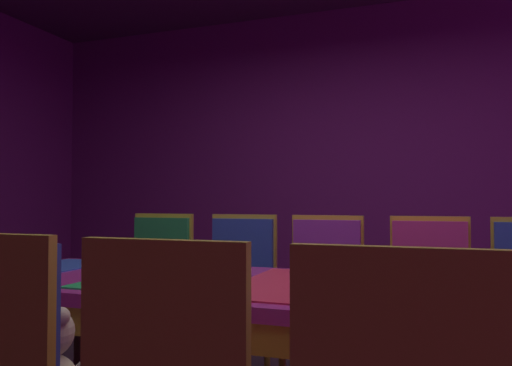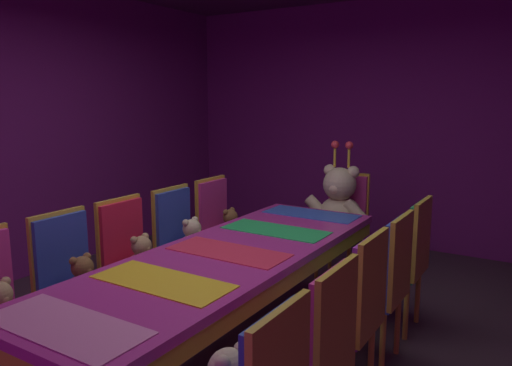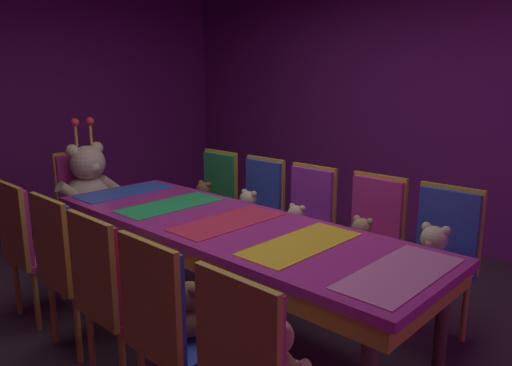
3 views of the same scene
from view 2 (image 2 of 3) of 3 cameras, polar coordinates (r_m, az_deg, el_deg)
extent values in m
plane|color=#3F2D38|center=(3.42, -3.10, -19.85)|extent=(7.90, 7.90, 0.00)
cube|color=#721E72|center=(5.89, 15.01, 6.64)|extent=(5.20, 0.12, 2.80)
cube|color=#B22D8C|center=(3.13, -3.22, -8.39)|extent=(0.90, 2.81, 0.05)
cube|color=gold|center=(3.15, -3.21, -9.69)|extent=(0.88, 2.76, 0.10)
cylinder|color=#4C3826|center=(4.15, 11.54, -9.32)|extent=(0.07, 0.07, 0.69)
cylinder|color=#4C3826|center=(4.46, 2.20, -7.78)|extent=(0.07, 0.07, 0.69)
cube|color=pink|center=(2.31, -21.12, -15.08)|extent=(0.77, 0.32, 0.01)
cube|color=yellow|center=(2.68, -10.73, -11.09)|extent=(0.77, 0.32, 0.01)
cube|color=#E52D4C|center=(3.12, -3.23, -7.90)|extent=(0.77, 0.32, 0.01)
cube|color=green|center=(3.61, 2.26, -5.45)|extent=(0.77, 0.32, 0.01)
cube|color=blue|center=(4.12, 6.39, -3.56)|extent=(0.77, 0.32, 0.01)
cube|color=#CC338C|center=(3.09, -27.37, -15.25)|extent=(0.40, 0.40, 0.04)
cylinder|color=gold|center=(3.38, -26.09, -17.22)|extent=(0.04, 0.04, 0.42)
sphere|color=tan|center=(2.96, -27.05, -11.82)|extent=(0.05, 0.05, 0.05)
sphere|color=tan|center=(3.01, -26.91, -10.11)|extent=(0.05, 0.05, 0.05)
cylinder|color=tan|center=(3.06, -25.72, -13.08)|extent=(0.05, 0.13, 0.12)
cylinder|color=tan|center=(3.00, -25.48, -14.81)|extent=(0.06, 0.13, 0.06)
cylinder|color=tan|center=(2.96, -27.06, -15.31)|extent=(0.06, 0.13, 0.06)
cube|color=#2D47B2|center=(3.36, -19.35, -12.64)|extent=(0.40, 0.40, 0.04)
cube|color=#2D47B2|center=(3.41, -21.53, -7.64)|extent=(0.05, 0.38, 0.50)
cube|color=gold|center=(3.42, -21.75, -7.57)|extent=(0.03, 0.41, 0.55)
cylinder|color=gold|center=(3.43, -15.22, -16.11)|extent=(0.04, 0.04, 0.42)
cylinder|color=gold|center=(3.25, -19.54, -17.90)|extent=(0.04, 0.04, 0.42)
cylinder|color=gold|center=(3.66, -18.76, -14.64)|extent=(0.04, 0.04, 0.42)
cylinder|color=gold|center=(3.49, -22.97, -16.16)|extent=(0.04, 0.04, 0.42)
ellipsoid|color=brown|center=(3.33, -19.44, -11.11)|extent=(0.17, 0.17, 0.14)
sphere|color=brown|center=(3.27, -19.40, -9.15)|extent=(0.14, 0.14, 0.14)
sphere|color=#99663C|center=(3.24, -18.86, -9.49)|extent=(0.05, 0.05, 0.05)
sphere|color=brown|center=(3.30, -18.92, -8.03)|extent=(0.05, 0.05, 0.05)
sphere|color=brown|center=(3.24, -20.34, -8.44)|extent=(0.05, 0.05, 0.05)
cylinder|color=brown|center=(3.35, -17.91, -10.65)|extent=(0.05, 0.12, 0.11)
cylinder|color=brown|center=(3.25, -20.26, -11.42)|extent=(0.05, 0.12, 0.11)
cylinder|color=brown|center=(3.29, -17.52, -12.12)|extent=(0.06, 0.13, 0.06)
cylinder|color=brown|center=(3.23, -18.76, -12.56)|extent=(0.06, 0.13, 0.06)
cube|color=red|center=(3.67, -13.10, -10.42)|extent=(0.40, 0.40, 0.04)
cube|color=red|center=(3.71, -15.25, -5.89)|extent=(0.05, 0.38, 0.50)
cube|color=gold|center=(3.72, -15.48, -5.84)|extent=(0.03, 0.41, 0.55)
cylinder|color=gold|center=(3.75, -9.41, -13.57)|extent=(0.04, 0.04, 0.42)
cylinder|color=gold|center=(3.54, -12.94, -15.17)|extent=(0.04, 0.04, 0.42)
cylinder|color=gold|center=(3.96, -12.98, -12.43)|extent=(0.04, 0.04, 0.42)
cylinder|color=gold|center=(3.76, -16.51, -13.83)|extent=(0.04, 0.04, 0.42)
ellipsoid|color=tan|center=(3.63, -13.16, -8.97)|extent=(0.18, 0.18, 0.14)
sphere|color=tan|center=(3.58, -13.06, -7.08)|extent=(0.14, 0.14, 0.14)
sphere|color=tan|center=(3.55, -12.50, -7.38)|extent=(0.05, 0.05, 0.05)
sphere|color=tan|center=(3.62, -12.68, -6.04)|extent=(0.05, 0.05, 0.05)
sphere|color=tan|center=(3.54, -13.89, -6.41)|extent=(0.05, 0.05, 0.05)
cylinder|color=tan|center=(3.66, -11.78, -8.52)|extent=(0.05, 0.13, 0.12)
cylinder|color=tan|center=(3.55, -13.77, -9.23)|extent=(0.05, 0.13, 0.12)
cylinder|color=tan|center=(3.60, -11.28, -9.86)|extent=(0.06, 0.13, 0.06)
cylinder|color=tan|center=(3.54, -12.33, -10.26)|extent=(0.06, 0.13, 0.06)
cube|color=#2D47B2|center=(4.02, -7.50, -8.44)|extent=(0.40, 0.40, 0.04)
cube|color=#2D47B2|center=(4.05, -9.56, -4.34)|extent=(0.05, 0.38, 0.50)
cube|color=gold|center=(4.07, -9.79, -4.30)|extent=(0.03, 0.41, 0.55)
cylinder|color=gold|center=(4.12, -4.23, -11.30)|extent=(0.04, 0.04, 0.42)
cylinder|color=gold|center=(3.88, -7.08, -12.69)|extent=(0.04, 0.04, 0.42)
cylinder|color=gold|center=(4.30, -7.73, -10.42)|extent=(0.04, 0.04, 0.42)
cylinder|color=gold|center=(4.08, -10.65, -11.66)|extent=(0.04, 0.04, 0.42)
ellipsoid|color=beige|center=(3.98, -7.53, -7.05)|extent=(0.19, 0.19, 0.15)
sphere|color=beige|center=(3.94, -7.39, -5.22)|extent=(0.15, 0.15, 0.15)
sphere|color=#FDDCAD|center=(3.91, -6.81, -5.49)|extent=(0.06, 0.06, 0.06)
sphere|color=beige|center=(3.98, -7.08, -4.24)|extent=(0.06, 0.06, 0.06)
sphere|color=beige|center=(3.89, -8.11, -4.57)|extent=(0.06, 0.06, 0.06)
cylinder|color=beige|center=(4.03, -6.27, -6.62)|extent=(0.05, 0.13, 0.12)
cylinder|color=beige|center=(3.89, -7.97, -7.25)|extent=(0.05, 0.13, 0.12)
cylinder|color=beige|center=(3.96, -5.69, -7.86)|extent=(0.06, 0.14, 0.06)
cylinder|color=beige|center=(3.89, -6.58, -8.22)|extent=(0.06, 0.14, 0.06)
cube|color=#CC338C|center=(4.44, -3.12, -6.59)|extent=(0.40, 0.40, 0.04)
cube|color=#CC338C|center=(4.47, -5.04, -2.91)|extent=(0.05, 0.38, 0.50)
cube|color=gold|center=(4.48, -5.26, -2.88)|extent=(0.03, 0.41, 0.55)
cylinder|color=gold|center=(4.55, -0.25, -9.20)|extent=(0.04, 0.04, 0.42)
cylinder|color=gold|center=(4.30, -2.55, -10.37)|extent=(0.04, 0.04, 0.42)
cylinder|color=gold|center=(4.72, -3.58, -8.51)|extent=(0.04, 0.04, 0.42)
cylinder|color=gold|center=(4.48, -5.98, -9.58)|extent=(0.04, 0.04, 0.42)
ellipsoid|color=brown|center=(4.41, -3.13, -5.42)|extent=(0.17, 0.17, 0.13)
sphere|color=brown|center=(4.37, -2.98, -3.92)|extent=(0.13, 0.13, 0.13)
sphere|color=#99663C|center=(4.35, -2.49, -4.12)|extent=(0.05, 0.05, 0.05)
sphere|color=brown|center=(4.41, -2.77, -3.13)|extent=(0.05, 0.05, 0.05)
sphere|color=brown|center=(4.33, -3.53, -3.38)|extent=(0.05, 0.05, 0.05)
cylinder|color=brown|center=(4.45, -2.14, -5.08)|extent=(0.05, 0.12, 0.11)
cylinder|color=brown|center=(4.32, -3.39, -5.56)|extent=(0.05, 0.12, 0.11)
cylinder|color=brown|center=(4.40, -1.62, -6.06)|extent=(0.06, 0.13, 0.06)
cylinder|color=brown|center=(4.33, -2.27, -6.33)|extent=(0.06, 0.13, 0.06)
sphere|color=beige|center=(1.89, -3.85, -20.05)|extent=(0.06, 0.06, 0.06)
sphere|color=beige|center=(1.97, -1.71, -18.61)|extent=(0.06, 0.06, 0.06)
cube|color=#CC338C|center=(2.27, 8.75, -15.97)|extent=(0.05, 0.38, 0.50)
cube|color=gold|center=(2.26, 9.27, -16.07)|extent=(0.03, 0.41, 0.55)
ellipsoid|color=tan|center=(2.42, 4.48, -18.89)|extent=(0.16, 0.16, 0.13)
sphere|color=tan|center=(2.37, 4.20, -16.29)|extent=(0.13, 0.13, 0.13)
sphere|color=tan|center=(2.39, 3.20, -16.27)|extent=(0.05, 0.05, 0.05)
sphere|color=tan|center=(2.30, 3.95, -15.73)|extent=(0.05, 0.05, 0.05)
sphere|color=tan|center=(2.38, 5.11, -14.83)|extent=(0.05, 0.05, 0.05)
cylinder|color=tan|center=(2.36, 2.74, -19.25)|extent=(0.05, 0.12, 0.11)
cylinder|color=tan|center=(2.49, 4.68, -17.65)|extent=(0.05, 0.12, 0.11)
cylinder|color=tan|center=(2.45, 1.60, -19.63)|extent=(0.06, 0.12, 0.06)
cylinder|color=tan|center=(2.52, 2.66, -18.79)|extent=(0.06, 0.12, 0.06)
cube|color=purple|center=(2.91, 9.15, -15.78)|extent=(0.40, 0.40, 0.04)
cube|color=purple|center=(2.75, 12.83, -11.37)|extent=(0.05, 0.38, 0.50)
cube|color=gold|center=(2.74, 13.27, -11.44)|extent=(0.03, 0.41, 0.55)
cylinder|color=gold|center=(3.10, 13.12, -18.99)|extent=(0.04, 0.04, 0.42)
cylinder|color=gold|center=(3.20, 7.43, -17.83)|extent=(0.04, 0.04, 0.42)
ellipsoid|color=beige|center=(2.87, 9.20, -14.15)|extent=(0.16, 0.16, 0.13)
sphere|color=beige|center=(2.84, 9.00, -11.98)|extent=(0.13, 0.13, 0.13)
sphere|color=#FDDCAD|center=(2.85, 8.17, -12.01)|extent=(0.05, 0.05, 0.05)
sphere|color=beige|center=(2.77, 8.90, -11.44)|extent=(0.05, 0.05, 0.05)
sphere|color=beige|center=(2.85, 9.67, -10.82)|extent=(0.05, 0.05, 0.05)
cylinder|color=beige|center=(2.81, 7.92, -14.38)|extent=(0.04, 0.11, 0.11)
cylinder|color=beige|center=(2.95, 9.22, -13.25)|extent=(0.04, 0.11, 0.11)
cylinder|color=beige|center=(2.89, 6.88, -14.85)|extent=(0.05, 0.12, 0.05)
cylinder|color=beige|center=(2.96, 7.59, -14.25)|extent=(0.05, 0.12, 0.05)
cube|color=#2D47B2|center=(3.35, 12.73, -12.39)|extent=(0.40, 0.40, 0.04)
cube|color=#2D47B2|center=(3.21, 15.98, -8.40)|extent=(0.05, 0.38, 0.50)
cube|color=gold|center=(3.20, 16.36, -8.45)|extent=(0.03, 0.41, 0.55)
cylinder|color=gold|center=(3.54, 16.01, -15.34)|extent=(0.04, 0.04, 0.42)
cylinder|color=gold|center=(3.26, 14.38, -17.53)|extent=(0.04, 0.04, 0.42)
cylinder|color=gold|center=(3.63, 10.99, -14.49)|extent=(0.04, 0.04, 0.42)
cylinder|color=gold|center=(3.36, 8.95, -16.51)|extent=(0.04, 0.04, 0.42)
ellipsoid|color=beige|center=(3.31, 12.80, -10.83)|extent=(0.18, 0.18, 0.14)
sphere|color=beige|center=(3.28, 12.63, -8.72)|extent=(0.14, 0.14, 0.14)
sphere|color=#FDDCAD|center=(3.30, 11.83, -8.78)|extent=(0.05, 0.05, 0.05)
sphere|color=beige|center=(3.21, 12.61, -8.13)|extent=(0.05, 0.05, 0.05)
sphere|color=beige|center=(3.30, 13.22, -7.63)|extent=(0.05, 0.05, 0.05)
cylinder|color=beige|center=(3.24, 11.68, -10.99)|extent=(0.05, 0.12, 0.12)
cylinder|color=beige|center=(3.40, 12.72, -10.05)|extent=(0.05, 0.12, 0.12)
cylinder|color=beige|center=(3.33, 10.60, -11.55)|extent=(0.06, 0.13, 0.06)
cylinder|color=beige|center=(3.41, 11.18, -11.04)|extent=(0.06, 0.13, 0.06)
cube|color=#268C4C|center=(3.84, 15.39, -9.56)|extent=(0.40, 0.40, 0.04)
cube|color=#268C4C|center=(3.72, 18.25, -6.00)|extent=(0.05, 0.38, 0.50)
cube|color=gold|center=(3.72, 18.58, -6.03)|extent=(0.03, 0.41, 0.55)
cylinder|color=gold|center=(4.03, 18.14, -12.27)|extent=(0.04, 0.04, 0.42)
cylinder|color=gold|center=(3.74, 16.92, -13.95)|extent=(0.04, 0.04, 0.42)
cylinder|color=gold|center=(4.11, 13.72, -11.62)|extent=(0.04, 0.04, 0.42)
cylinder|color=gold|center=(3.83, 12.17, -13.20)|extent=(0.04, 0.04, 0.42)
ellipsoid|color=brown|center=(3.81, 15.46, -8.21)|extent=(0.17, 0.17, 0.14)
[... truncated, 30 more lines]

